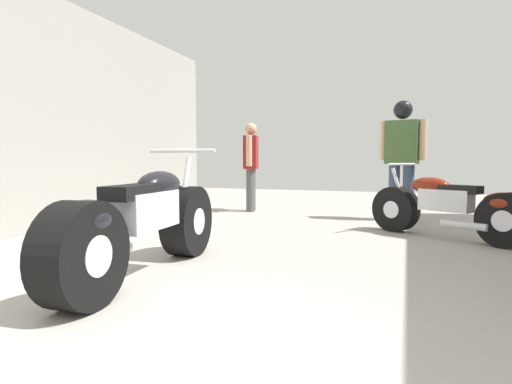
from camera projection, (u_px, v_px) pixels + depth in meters
The scene contains 6 objects.
ground_plane at pixel (297, 247), 4.32m from camera, with size 16.97×16.97×0.00m, color #A8A399.
garage_partition_left at pixel (49, 113), 5.35m from camera, with size 0.08×7.78×3.04m, color #A3A099.
motorcycle_maroon_cruiser at pixel (143, 224), 3.16m from camera, with size 0.64×2.17×1.01m.
motorcycle_black_naked at pixel (449, 208), 4.75m from camera, with size 1.71×1.15×0.88m.
mechanic_in_blue at pixel (251, 161), 7.42m from camera, with size 0.32×0.64×1.58m.
mechanic_with_helmet at pixel (402, 149), 6.29m from camera, with size 0.72×0.35×1.82m.
Camera 1 is at (1.07, -0.62, 0.89)m, focal length 29.01 mm.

